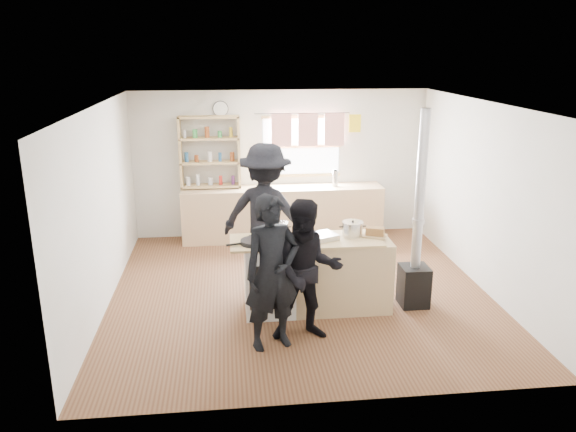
# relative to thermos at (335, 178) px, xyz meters

# --- Properties ---
(ground) EXTENTS (5.00, 5.00, 0.01)m
(ground) POSITION_rel_thermos_xyz_m (-0.90, -2.22, -1.04)
(ground) COLOR brown
(ground) RESTS_ON ground
(back_counter) EXTENTS (3.40, 0.55, 0.90)m
(back_counter) POSITION_rel_thermos_xyz_m (-0.90, 0.00, -0.58)
(back_counter) COLOR tan
(back_counter) RESTS_ON ground
(shelving_unit) EXTENTS (1.00, 0.28, 1.20)m
(shelving_unit) POSITION_rel_thermos_xyz_m (-2.10, 0.12, 0.48)
(shelving_unit) COLOR tan
(shelving_unit) RESTS_ON back_counter
(thermos) EXTENTS (0.10, 0.10, 0.27)m
(thermos) POSITION_rel_thermos_xyz_m (0.00, 0.00, 0.00)
(thermos) COLOR silver
(thermos) RESTS_ON back_counter
(cooking_island) EXTENTS (1.97, 0.64, 0.93)m
(cooking_island) POSITION_rel_thermos_xyz_m (-0.75, -2.77, -0.57)
(cooking_island) COLOR white
(cooking_island) RESTS_ON ground
(skillet_greens) EXTENTS (0.41, 0.41, 0.05)m
(skillet_greens) POSITION_rel_thermos_xyz_m (-1.53, -2.85, -0.08)
(skillet_greens) COLOR black
(skillet_greens) RESTS_ON cooking_island
(roast_tray) EXTENTS (0.44, 0.40, 0.06)m
(roast_tray) POSITION_rel_thermos_xyz_m (-0.70, -2.77, -0.07)
(roast_tray) COLOR silver
(roast_tray) RESTS_ON cooking_island
(stockpot_stove) EXTENTS (0.25, 0.25, 0.20)m
(stockpot_stove) POSITION_rel_thermos_xyz_m (-1.22, -2.60, -0.02)
(stockpot_stove) COLOR silver
(stockpot_stove) RESTS_ON cooking_island
(stockpot_counter) EXTENTS (0.26, 0.26, 0.20)m
(stockpot_counter) POSITION_rel_thermos_xyz_m (-0.30, -2.68, -0.02)
(stockpot_counter) COLOR silver
(stockpot_counter) RESTS_ON cooking_island
(bread_board) EXTENTS (0.34, 0.30, 0.12)m
(bread_board) POSITION_rel_thermos_xyz_m (-0.03, -2.76, -0.05)
(bread_board) COLOR tan
(bread_board) RESTS_ON cooking_island
(flue_heater) EXTENTS (0.35, 0.35, 2.50)m
(flue_heater) POSITION_rel_thermos_xyz_m (0.50, -2.80, -0.39)
(flue_heater) COLOR black
(flue_heater) RESTS_ON ground
(person_near_left) EXTENTS (0.72, 0.58, 1.72)m
(person_near_left) POSITION_rel_thermos_xyz_m (-1.38, -3.61, -0.17)
(person_near_left) COLOR black
(person_near_left) RESTS_ON ground
(person_near_right) EXTENTS (0.79, 0.62, 1.63)m
(person_near_right) POSITION_rel_thermos_xyz_m (-0.98, -3.49, -0.22)
(person_near_right) COLOR black
(person_near_right) RESTS_ON ground
(person_far) EXTENTS (1.45, 1.16, 1.96)m
(person_far) POSITION_rel_thermos_xyz_m (-1.31, -1.80, -0.06)
(person_far) COLOR black
(person_far) RESTS_ON ground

